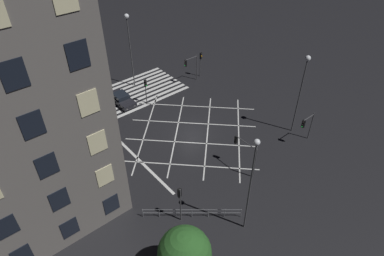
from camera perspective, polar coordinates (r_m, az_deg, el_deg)
name	(u,v)px	position (r m, az deg, el deg)	size (l,w,h in m)	color
ground_plane	(192,133)	(40.39, 0.00, -0.77)	(200.00, 200.00, 0.00)	black
road_markings	(148,102)	(45.96, -7.32, 4.30)	(18.57, 25.06, 0.01)	silver
traffic_light_nw_main	(306,124)	(39.46, 18.54, 0.63)	(2.09, 0.36, 3.57)	#424244
traffic_light_ne_cross	(180,198)	(29.53, -2.06, -11.59)	(0.36, 0.39, 3.99)	#424244
traffic_light_sw_main	(190,64)	(48.63, -0.28, 10.57)	(2.31, 0.36, 3.90)	#424244
traffic_light_sw_cross	(201,59)	(50.20, 1.48, 11.35)	(0.36, 0.39, 3.84)	#424244
traffic_light_median_north	(244,148)	(34.45, 8.65, -3.33)	(0.36, 3.02, 3.76)	#424244
traffic_light_median_south	(146,86)	(44.52, -7.72, 6.87)	(0.36, 0.39, 3.50)	#424244
traffic_light_se_cross	(83,112)	(41.71, -17.71, 2.61)	(0.36, 0.39, 3.28)	#424244
street_lamp_east	(304,77)	(38.53, 18.10, 8.02)	(0.59, 0.59, 9.73)	#424244
street_lamp_west	(252,173)	(26.52, 10.00, -7.37)	(0.49, 0.49, 10.00)	#424244
street_lamp_far	(128,33)	(46.47, -10.54, 15.28)	(0.63, 0.63, 10.31)	#424244
street_tree_near	(185,253)	(25.48, -1.24, -20.07)	(3.85, 3.85, 5.64)	brown
waiting_car	(122,99)	(46.08, -11.66, 4.79)	(1.87, 4.59, 1.32)	black
pedestrian_railing	(192,212)	(31.34, 0.00, -13.85)	(6.80, 5.67, 1.05)	gray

